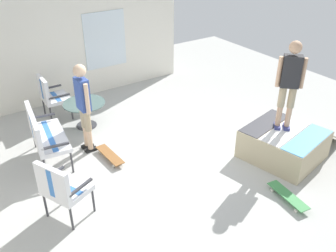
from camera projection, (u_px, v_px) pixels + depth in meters
name	position (u px, v px, depth m)	size (l,w,h in m)	color
ground_plane	(176.00, 162.00, 7.07)	(12.00, 12.00, 0.10)	#B2B2AD
house_facade	(69.00, 44.00, 8.87)	(0.23, 6.00, 2.76)	white
skate_ramp	(284.00, 143.00, 7.03)	(1.68, 2.23, 0.57)	tan
patio_bench	(42.00, 133.00, 6.73)	(1.31, 0.71, 1.02)	#38383D
patio_chair_near_house	(50.00, 94.00, 8.19)	(0.63, 0.56, 1.02)	#38383D
patio_chair_by_wall	(61.00, 186.00, 5.39)	(0.79, 0.76, 1.02)	#38383D
patio_table	(85.00, 110.00, 7.99)	(0.90, 0.90, 0.57)	#38383D
person_watching	(83.00, 102.00, 6.87)	(0.48, 0.25, 1.77)	black
person_skater	(290.00, 80.00, 6.49)	(0.37, 0.37, 1.67)	navy
skateboard_by_bench	(110.00, 155.00, 7.03)	(0.81, 0.24, 0.10)	brown
skateboard_spare	(288.00, 196.00, 6.01)	(0.82, 0.30, 0.10)	#3F8C4C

